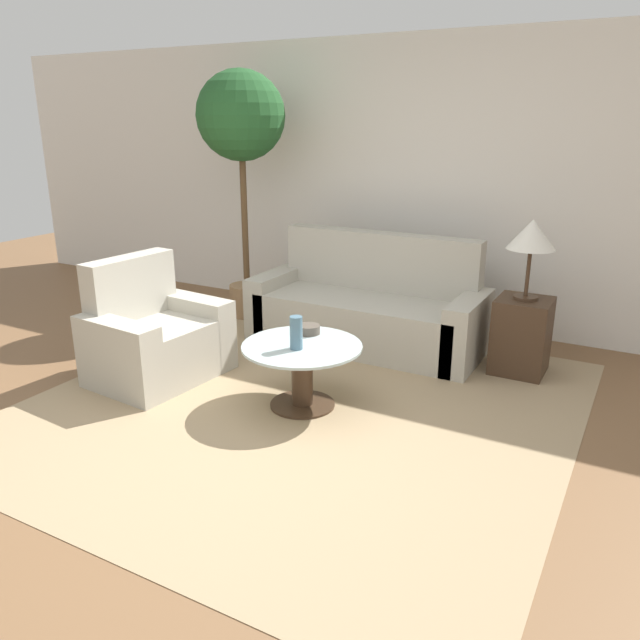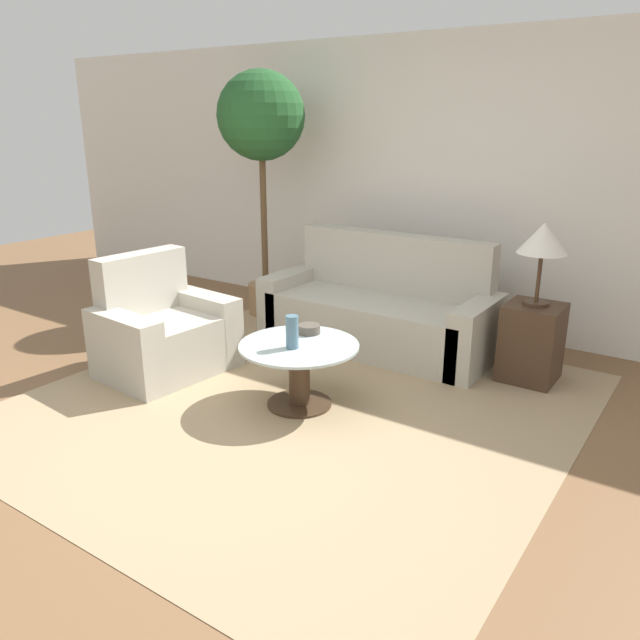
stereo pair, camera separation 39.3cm
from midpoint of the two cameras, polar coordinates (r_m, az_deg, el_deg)
name	(u,v)px [view 2 (the right image)]	position (r m, az deg, el deg)	size (l,w,h in m)	color
ground_plane	(211,442)	(3.90, -7.07, -11.07)	(14.00, 14.00, 0.00)	brown
wall_back	(428,185)	(5.97, 11.79, 12.02)	(10.00, 0.06, 2.60)	white
rug	(300,404)	(4.33, 0.74, -7.78)	(3.50, 3.57, 0.01)	tan
sofa_main	(381,312)	(5.39, 7.68, 0.71)	(1.99, 0.78, 0.94)	#B2AD9E
armchair	(162,334)	(4.92, -12.09, -1.32)	(0.80, 1.00, 0.90)	#B2AD9E
coffee_table	(299,366)	(4.21, 0.76, -4.30)	(0.81, 0.81, 0.45)	#422D1E
side_table	(531,343)	(4.96, 20.96, -1.98)	(0.40, 0.40, 0.59)	#422D1E
table_lamp	(543,240)	(4.76, 21.99, 6.74)	(0.35, 0.35, 0.60)	#422D1E
potted_plant	(261,129)	(6.02, -3.44, 17.00)	(0.81, 0.81, 2.31)	#93704C
vase	(292,332)	(4.05, 0.20, -1.15)	(0.08, 0.08, 0.22)	slate
bowl	(309,329)	(4.36, 1.58, -0.87)	(0.16, 0.16, 0.06)	brown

